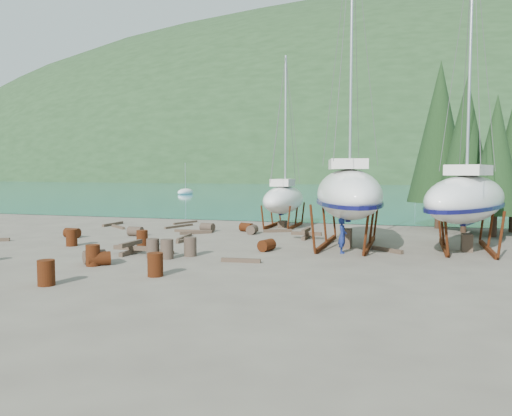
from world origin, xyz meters
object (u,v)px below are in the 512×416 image
(small_sailboat_shore, at_px, (284,199))
(worker, at_px, (342,236))
(large_sailboat_far, at_px, (467,198))
(large_sailboat_near, at_px, (348,193))

(small_sailboat_shore, distance_m, worker, 11.97)
(small_sailboat_shore, bearing_deg, large_sailboat_far, -35.34)
(small_sailboat_shore, height_order, worker, small_sailboat_shore)
(large_sailboat_near, distance_m, small_sailboat_shore, 9.85)
(large_sailboat_near, xyz_separation_m, large_sailboat_far, (5.80, 0.45, -0.21))
(small_sailboat_shore, bearing_deg, large_sailboat_near, -57.06)
(large_sailboat_far, bearing_deg, large_sailboat_near, -156.44)
(large_sailboat_near, height_order, large_sailboat_far, large_sailboat_near)
(large_sailboat_near, bearing_deg, worker, -100.41)
(large_sailboat_near, bearing_deg, large_sailboat_far, -6.96)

